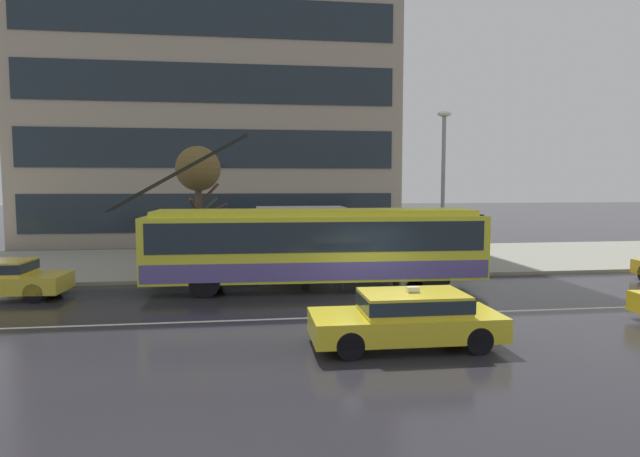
{
  "coord_description": "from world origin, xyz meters",
  "views": [
    {
      "loc": [
        -4.0,
        -15.91,
        3.79
      ],
      "look_at": [
        -1.36,
        3.29,
        2.13
      ],
      "focal_mm": 30.18,
      "sensor_mm": 36.0,
      "label": 1
    }
  ],
  "objects": [
    {
      "name": "ground_plane",
      "position": [
        0.0,
        0.0,
        0.0
      ],
      "size": [
        160.0,
        160.0,
        0.0
      ],
      "primitive_type": "plane",
      "color": "#26252A"
    },
    {
      "name": "sidewalk_slab",
      "position": [
        0.0,
        9.59,
        0.07
      ],
      "size": [
        80.0,
        10.0,
        0.14
      ],
      "primitive_type": "cube",
      "color": "gray",
      "rests_on": "ground_plane"
    },
    {
      "name": "lane_centre_line",
      "position": [
        0.0,
        -1.2,
        0.0
      ],
      "size": [
        72.0,
        0.14,
        0.01
      ],
      "primitive_type": "cube",
      "color": "silver",
      "rests_on": "ground_plane"
    },
    {
      "name": "trolleybus",
      "position": [
        -1.53,
        2.99,
        1.57
      ],
      "size": [
        13.12,
        2.86,
        5.48
      ],
      "color": "yellow",
      "rests_on": "ground_plane"
    },
    {
      "name": "taxi_oncoming_near",
      "position": [
        -0.31,
        -4.08,
        0.7
      ],
      "size": [
        4.39,
        1.83,
        1.39
      ],
      "color": "yellow",
      "rests_on": "ground_plane"
    },
    {
      "name": "bus_shelter",
      "position": [
        -1.76,
        6.53,
        2.1
      ],
      "size": [
        3.63,
        1.64,
        2.65
      ],
      "color": "gray",
      "rests_on": "sidewalk_slab"
    },
    {
      "name": "pedestrian_at_shelter",
      "position": [
        -1.56,
        5.4,
        1.75
      ],
      "size": [
        1.13,
        1.13,
        1.99
      ],
      "color": "#28292D",
      "rests_on": "sidewalk_slab"
    },
    {
      "name": "pedestrian_approaching_curb",
      "position": [
        -1.56,
        7.02,
        1.69
      ],
      "size": [
        1.34,
        1.34,
        1.92
      ],
      "color": "black",
      "rests_on": "sidewalk_slab"
    },
    {
      "name": "pedestrian_walking_past",
      "position": [
        2.43,
        6.19,
        1.72
      ],
      "size": [
        1.18,
        1.18,
        1.99
      ],
      "color": "#23272F",
      "rests_on": "sidewalk_slab"
    },
    {
      "name": "street_lamp",
      "position": [
        4.08,
        5.46,
        4.04
      ],
      "size": [
        0.6,
        0.32,
        6.58
      ],
      "color": "gray",
      "rests_on": "sidewalk_slab"
    },
    {
      "name": "street_tree_bare",
      "position": [
        -5.97,
        7.18,
        4.26
      ],
      "size": [
        2.16,
        2.07,
        5.18
      ],
      "color": "#4E3C2F",
      "rests_on": "sidewalk_slab"
    },
    {
      "name": "office_tower_corner_left",
      "position": [
        -5.97,
        23.54,
        13.27
      ],
      "size": [
        23.11,
        15.44,
        26.52
      ],
      "color": "#9E9282",
      "rests_on": "ground_plane"
    }
  ]
}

